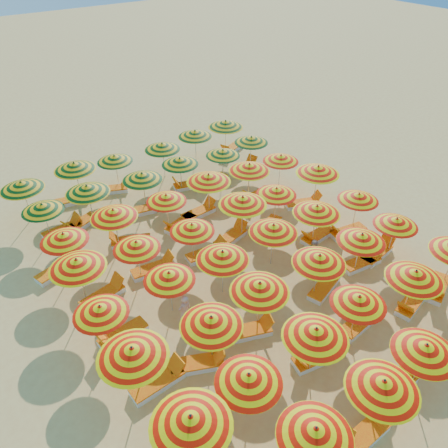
% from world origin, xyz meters
% --- Properties ---
extents(ground, '(120.00, 120.00, 0.00)m').
position_xyz_m(ground, '(0.00, 0.00, 0.00)').
color(ground, '#DCB761').
rests_on(ground, ground).
extents(umbrella_1, '(2.17, 2.17, 2.02)m').
position_xyz_m(umbrella_1, '(-3.34, -7.88, 1.78)').
color(umbrella_1, silver).
rests_on(umbrella_1, ground).
extents(umbrella_2, '(2.23, 2.23, 2.10)m').
position_xyz_m(umbrella_2, '(-1.03, -8.04, 1.85)').
color(umbrella_2, silver).
rests_on(umbrella_2, ground).
extents(umbrella_3, '(2.15, 2.15, 2.01)m').
position_xyz_m(umbrella_3, '(0.97, -7.97, 1.77)').
color(umbrella_3, silver).
rests_on(umbrella_3, ground).
extents(umbrella_6, '(2.58, 2.58, 2.21)m').
position_xyz_m(umbrella_6, '(-5.65, -5.98, 1.94)').
color(umbrella_6, silver).
rests_on(umbrella_6, ground).
extents(umbrella_7, '(2.37, 2.37, 1.99)m').
position_xyz_m(umbrella_7, '(-3.70, -5.78, 1.75)').
color(umbrella_7, silver).
rests_on(umbrella_7, ground).
extents(umbrella_8, '(2.25, 2.25, 2.13)m').
position_xyz_m(umbrella_8, '(-1.22, -5.80, 1.87)').
color(umbrella_8, silver).
rests_on(umbrella_8, ground).
extents(umbrella_9, '(2.27, 2.27, 1.94)m').
position_xyz_m(umbrella_9, '(0.99, -5.56, 1.71)').
color(umbrella_9, silver).
rests_on(umbrella_9, ground).
extents(umbrella_10, '(2.02, 2.02, 2.09)m').
position_xyz_m(umbrella_10, '(3.35, -5.97, 1.84)').
color(umbrella_10, silver).
rests_on(umbrella_10, ground).
extents(umbrella_12, '(2.17, 2.17, 2.19)m').
position_xyz_m(umbrella_12, '(-5.90, -3.34, 1.93)').
color(umbrella_12, silver).
rests_on(umbrella_12, ground).
extents(umbrella_13, '(2.22, 2.22, 2.09)m').
position_xyz_m(umbrella_13, '(-3.43, -3.61, 1.84)').
color(umbrella_13, silver).
rests_on(umbrella_13, ground).
extents(umbrella_14, '(2.66, 2.66, 2.13)m').
position_xyz_m(umbrella_14, '(-1.34, -3.36, 1.88)').
color(umbrella_14, silver).
rests_on(umbrella_14, ground).
extents(umbrella_15, '(2.50, 2.50, 2.08)m').
position_xyz_m(umbrella_15, '(1.32, -3.47, 1.83)').
color(umbrella_15, silver).
rests_on(umbrella_15, ground).
extents(umbrella_16, '(2.32, 2.32, 2.00)m').
position_xyz_m(umbrella_16, '(3.60, -3.48, 1.76)').
color(umbrella_16, silver).
rests_on(umbrella_16, ground).
extents(umbrella_17, '(1.98, 1.98, 1.90)m').
position_xyz_m(umbrella_17, '(5.68, -3.52, 1.67)').
color(umbrella_17, silver).
rests_on(umbrella_17, ground).
extents(umbrella_18, '(2.17, 2.17, 1.90)m').
position_xyz_m(umbrella_18, '(-5.93, -1.06, 1.67)').
color(umbrella_18, silver).
rests_on(umbrella_18, ground).
extents(umbrella_19, '(2.17, 2.17, 1.93)m').
position_xyz_m(umbrella_19, '(-3.39, -0.99, 1.70)').
color(umbrella_19, silver).
rests_on(umbrella_19, ground).
extents(umbrella_20, '(2.01, 2.01, 2.07)m').
position_xyz_m(umbrella_20, '(-1.35, -1.28, 1.82)').
color(umbrella_20, silver).
rests_on(umbrella_20, ground).
extents(umbrella_21, '(2.50, 2.50, 2.06)m').
position_xyz_m(umbrella_21, '(1.22, -1.11, 1.82)').
color(umbrella_21, silver).
rests_on(umbrella_21, ground).
extents(umbrella_22, '(2.48, 2.48, 2.11)m').
position_xyz_m(umbrella_22, '(3.50, -1.20, 1.86)').
color(umbrella_22, silver).
rests_on(umbrella_22, ground).
extents(umbrella_23, '(2.31, 2.31, 1.90)m').
position_xyz_m(umbrella_23, '(5.93, -1.38, 1.68)').
color(umbrella_23, silver).
rests_on(umbrella_23, ground).
extents(umbrella_24, '(2.34, 2.34, 2.14)m').
position_xyz_m(umbrella_24, '(-5.78, 1.26, 1.89)').
color(umbrella_24, silver).
rests_on(umbrella_24, ground).
extents(umbrella_25, '(2.23, 2.23, 1.92)m').
position_xyz_m(umbrella_25, '(-3.54, 1.21, 1.69)').
color(umbrella_25, silver).
rests_on(umbrella_25, ground).
extents(umbrella_26, '(2.15, 2.15, 1.91)m').
position_xyz_m(umbrella_26, '(-1.24, 0.95, 1.68)').
color(umbrella_26, silver).
rests_on(umbrella_26, ground).
extents(umbrella_27, '(2.22, 2.22, 2.20)m').
position_xyz_m(umbrella_27, '(1.35, 1.03, 1.94)').
color(umbrella_27, silver).
rests_on(umbrella_27, ground).
extents(umbrella_28, '(1.92, 1.92, 1.93)m').
position_xyz_m(umbrella_28, '(3.28, 1.04, 1.70)').
color(umbrella_28, silver).
rests_on(umbrella_28, ground).
extents(umbrella_29, '(2.75, 2.75, 2.20)m').
position_xyz_m(umbrella_29, '(5.89, 1.08, 1.93)').
color(umbrella_29, silver).
rests_on(umbrella_29, ground).
extents(umbrella_30, '(2.04, 2.04, 1.96)m').
position_xyz_m(umbrella_30, '(-5.59, 3.25, 1.73)').
color(umbrella_30, silver).
rests_on(umbrella_30, ground).
extents(umbrella_31, '(2.33, 2.33, 2.08)m').
position_xyz_m(umbrella_31, '(-3.42, 3.49, 1.83)').
color(umbrella_31, silver).
rests_on(umbrella_31, ground).
extents(umbrella_32, '(2.28, 2.28, 1.89)m').
position_xyz_m(umbrella_32, '(-0.97, 3.49, 1.67)').
color(umbrella_32, silver).
rests_on(umbrella_32, ground).
extents(umbrella_33, '(2.08, 2.08, 2.18)m').
position_xyz_m(umbrella_33, '(1.27, 3.47, 1.92)').
color(umbrella_33, silver).
rests_on(umbrella_33, ground).
extents(umbrella_34, '(2.15, 2.15, 2.11)m').
position_xyz_m(umbrella_34, '(3.50, 3.28, 1.86)').
color(umbrella_34, silver).
rests_on(umbrella_34, ground).
extents(umbrella_35, '(1.95, 1.95, 1.93)m').
position_xyz_m(umbrella_35, '(5.58, 3.34, 1.70)').
color(umbrella_35, silver).
rests_on(umbrella_35, ground).
extents(umbrella_36, '(2.11, 2.11, 1.89)m').
position_xyz_m(umbrella_36, '(-5.61, 5.91, 1.66)').
color(umbrella_36, silver).
rests_on(umbrella_36, ground).
extents(umbrella_37, '(2.44, 2.44, 2.11)m').
position_xyz_m(umbrella_37, '(-3.60, 5.91, 1.85)').
color(umbrella_37, silver).
rests_on(umbrella_37, ground).
extents(umbrella_38, '(1.93, 1.93, 2.01)m').
position_xyz_m(umbrella_38, '(-1.03, 5.63, 1.77)').
color(umbrella_38, silver).
rests_on(umbrella_38, ground).
extents(umbrella_39, '(2.38, 2.38, 1.96)m').
position_xyz_m(umbrella_39, '(1.23, 5.99, 1.72)').
color(umbrella_39, silver).
rests_on(umbrella_39, ground).
extents(umbrella_40, '(1.83, 1.83, 1.90)m').
position_xyz_m(umbrella_40, '(3.60, 5.60, 1.67)').
color(umbrella_40, silver).
rests_on(umbrella_40, ground).
extents(umbrella_41, '(2.23, 2.23, 1.96)m').
position_xyz_m(umbrella_41, '(5.71, 5.89, 1.72)').
color(umbrella_41, silver).
rests_on(umbrella_41, ground).
extents(umbrella_42, '(2.21, 2.21, 2.08)m').
position_xyz_m(umbrella_42, '(-5.87, 7.97, 1.83)').
color(umbrella_42, silver).
rests_on(umbrella_42, ground).
extents(umbrella_43, '(2.62, 2.62, 2.13)m').
position_xyz_m(umbrella_43, '(-3.30, 8.28, 1.87)').
color(umbrella_43, silver).
rests_on(umbrella_43, ground).
extents(umbrella_44, '(2.05, 2.05, 1.91)m').
position_xyz_m(umbrella_44, '(-1.25, 8.26, 1.68)').
color(umbrella_44, silver).
rests_on(umbrella_44, ground).
extents(umbrella_45, '(2.11, 2.11, 2.02)m').
position_xyz_m(umbrella_45, '(1.30, 7.90, 1.77)').
color(umbrella_45, silver).
rests_on(umbrella_45, ground).
extents(umbrella_46, '(2.27, 2.27, 2.04)m').
position_xyz_m(umbrella_46, '(3.56, 8.22, 1.80)').
color(umbrella_46, silver).
rests_on(umbrella_46, ground).
extents(umbrella_47, '(2.64, 2.64, 2.15)m').
position_xyz_m(umbrella_47, '(5.60, 8.13, 1.89)').
color(umbrella_47, silver).
rests_on(umbrella_47, ground).
extents(lounger_1, '(1.74, 0.61, 0.69)m').
position_xyz_m(lounger_1, '(-1.53, -8.23, 0.15)').
color(lounger_1, white).
rests_on(lounger_1, ground).
extents(lounger_2, '(1.73, 0.58, 0.69)m').
position_xyz_m(lounger_2, '(0.47, -7.75, 0.15)').
color(lounger_2, white).
rests_on(lounger_2, ground).
extents(lounger_4, '(1.81, 0.89, 0.69)m').
position_xyz_m(lounger_4, '(-0.72, -5.61, 0.15)').
color(lounger_4, white).
rests_on(lounger_4, ground).
extents(lounger_5, '(1.78, 0.74, 0.69)m').
position_xyz_m(lounger_5, '(1.59, -5.46, 0.15)').
color(lounger_5, white).
rests_on(lounger_5, ground).
extents(lounger_6, '(1.82, 0.95, 0.69)m').
position_xyz_m(lounger_6, '(3.85, -5.95, 0.15)').
color(lounger_6, white).
rests_on(lounger_6, ground).
extents(lounger_7, '(1.83, 1.16, 0.69)m').
position_xyz_m(lounger_7, '(5.34, -6.06, 0.15)').
color(lounger_7, white).
rests_on(lounger_7, ground).
extents(lounger_8, '(1.76, 0.66, 0.69)m').
position_xyz_m(lounger_8, '(-5.30, -3.43, 0.15)').
color(lounger_8, white).
rests_on(lounger_8, ground).
extents(lounger_9, '(1.82, 1.24, 0.69)m').
position_xyz_m(lounger_9, '(-3.94, -3.58, 0.15)').
color(lounger_9, white).
rests_on(lounger_9, ground).
extents(lounger_10, '(1.83, 1.15, 0.69)m').
position_xyz_m(lounger_10, '(-1.84, -3.48, 0.15)').
color(lounger_10, white).
rests_on(lounger_10, ground).
extents(lounger_11, '(1.83, 1.07, 0.69)m').
position_xyz_m(lounger_11, '(1.92, -3.47, 0.15)').
color(lounger_11, white).
rests_on(lounger_11, ground).
extents(lounger_12, '(1.80, 0.81, 0.69)m').
position_xyz_m(lounger_12, '(4.20, -3.37, 0.15)').
color(lounger_12, white).
rests_on(lounger_12, ground).
extents(lounger_13, '(1.79, 0.81, 0.69)m').
position_xyz_m(lounger_13, '(5.18, -3.36, 0.15)').
color(lounger_13, white).
rests_on(lounger_13, ground).
extents(lounger_14, '(1.78, 0.74, 0.69)m').
position_xyz_m(lounger_14, '(-5.43, -1.10, 0.15)').
color(lounger_14, white).
rests_on(lounger_14, ground).
extents(lounger_15, '(1.77, 0.72, 0.69)m').
position_xyz_m(lounger_15, '(4.00, -1.02, 0.15)').
color(lounger_15, white).
rests_on(lounger_15, ground).
extents(lounger_16, '(1.81, 0.87, 0.69)m').
position_xyz_m(lounger_16, '(5.33, -1.59, 0.15)').
color(lounger_16, white).
rests_on(lounger_16, ground).
extents(lounger_17, '(1.81, 0.89, 0.69)m').
position_xyz_m(lounger_17, '(-5.18, 1.05, 0.15)').
color(lounger_17, white).
rests_on(lounger_17, ground).
extents(lounger_18, '(1.79, 0.79, 0.69)m').
position_xyz_m(lounger_18, '(-2.94, 1.28, 0.15)').
color(lounger_18, white).
rests_on(lounger_18, ground).
extents(lounger_19, '(1.78, 0.74, 0.69)m').
position_xyz_m(lounger_19, '(-0.64, 0.84, 0.15)').
color(lounger_19, white).
rests_on(lounger_19, ground).
extents(lounger_20, '(1.82, 0.97, 0.69)m').
position_xyz_m(lounger_20, '(0.85, 1.14, 0.15)').
color(lounger_20, white).
rests_on(lounger_20, ground).
extents(lounger_21, '(1.82, 1.20, 0.69)m').
position_xyz_m(lounger_21, '(2.68, 0.78, 0.15)').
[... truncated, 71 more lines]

